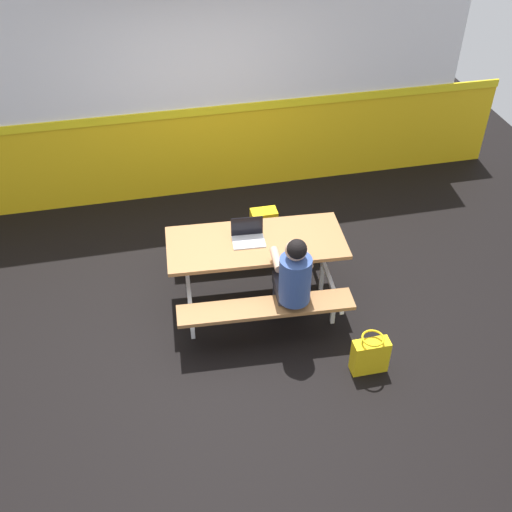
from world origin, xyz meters
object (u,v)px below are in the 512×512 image
laptop_silver (248,236)px  backpack_dark (264,226)px  picnic_table_main (256,254)px  student_nearer (293,277)px  tote_bag_bright (370,355)px

laptop_silver → backpack_dark: laptop_silver is taller
laptop_silver → picnic_table_main: bearing=-30.1°
picnic_table_main → laptop_silver: bearing=149.9°
student_nearer → backpack_dark: (0.06, 1.50, -0.49)m
student_nearer → backpack_dark: bearing=87.6°
picnic_table_main → student_nearer: (0.23, -0.57, 0.13)m
picnic_table_main → backpack_dark: 1.03m
laptop_silver → backpack_dark: size_ratio=0.76×
backpack_dark → tote_bag_bright: 2.20m
student_nearer → backpack_dark: size_ratio=2.74×
picnic_table_main → student_nearer: 0.63m
picnic_table_main → tote_bag_bright: 1.51m
laptop_silver → tote_bag_bright: laptop_silver is taller
backpack_dark → laptop_silver: bearing=-112.6°
laptop_silver → tote_bag_bright: size_ratio=0.78×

